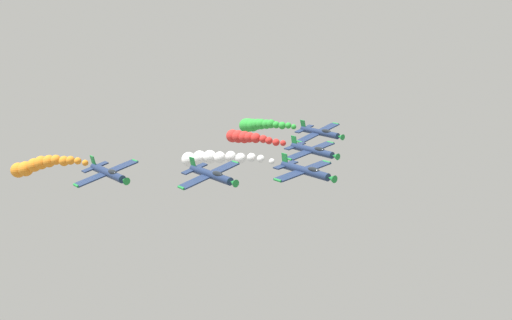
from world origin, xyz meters
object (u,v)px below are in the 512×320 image
airplane_left_inner (313,150)px  airplane_right_outer (108,173)px  airplane_left_outer (320,132)px  airplane_right_inner (211,175)px  airplane_lead (306,171)px

airplane_left_inner → airplane_right_outer: 32.14m
airplane_left_inner → airplane_right_outer: bearing=-15.0°
airplane_right_outer → airplane_left_outer: bearing=-179.7°
airplane_left_outer → airplane_right_inner: bearing=19.1°
airplane_left_inner → airplane_right_inner: bearing=5.8°
airplane_right_outer → airplane_right_inner: bearing=134.1°
airplane_left_inner → airplane_right_inner: size_ratio=1.00×
airplane_right_outer → airplane_lead: bearing=140.1°
airplane_lead → airplane_left_inner: bearing=-137.6°
airplane_lead → airplane_left_inner: airplane_lead is taller
airplane_lead → airplane_left_outer: bearing=-138.5°
airplane_lead → airplane_left_outer: 26.78m
airplane_lead → airplane_left_outer: airplane_left_outer is taller
airplane_lead → airplane_right_inner: airplane_lead is taller
airplane_right_outer → airplane_left_inner: bearing=165.0°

